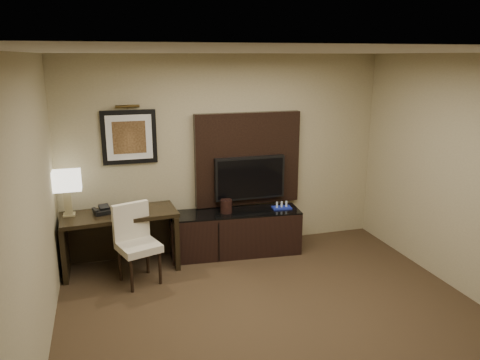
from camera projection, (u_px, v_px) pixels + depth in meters
name	position (u px, v px, depth m)	size (l,w,h in m)	color
floor	(293.00, 340.00, 4.53)	(4.50, 5.00, 0.01)	#352618
ceiling	(303.00, 52.00, 3.84)	(4.50, 5.00, 0.01)	silver
wall_back	(226.00, 154.00, 6.50)	(4.50, 0.01, 2.70)	tan
wall_left	(25.00, 234.00, 3.57)	(0.01, 5.00, 2.70)	tan
desk	(121.00, 241.00, 5.97)	(1.42, 0.61, 0.76)	black
credenza	(235.00, 233.00, 6.46)	(1.77, 0.49, 0.61)	black
tv_wall_panel	(248.00, 159.00, 6.55)	(1.50, 0.12, 1.30)	black
tv	(250.00, 178.00, 6.52)	(1.00, 0.08, 0.60)	black
artwork	(129.00, 137.00, 6.05)	(0.70, 0.04, 0.70)	black
picture_light	(127.00, 106.00, 5.91)	(0.04, 0.04, 0.30)	#423215
desk_chair	(139.00, 246.00, 5.58)	(0.45, 0.52, 0.94)	beige
table_lamp	(67.00, 192.00, 5.71)	(0.37, 0.21, 0.60)	#9D8F62
desk_phone	(102.00, 210.00, 5.82)	(0.18, 0.17, 0.09)	black
blue_folder	(126.00, 212.00, 5.86)	(0.23, 0.31, 0.02)	#1C66B7
book	(127.00, 204.00, 5.85)	(0.17, 0.02, 0.23)	tan
ice_bucket	(226.00, 206.00, 6.32)	(0.16, 0.16, 0.18)	black
minibar_tray	(282.00, 205.00, 6.51)	(0.26, 0.16, 0.09)	#172699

